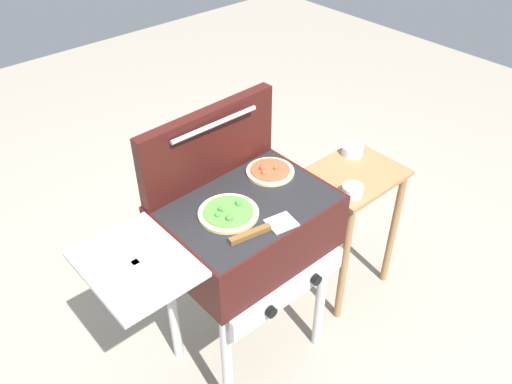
# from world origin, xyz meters

# --- Properties ---
(ground_plane) EXTENTS (8.00, 8.00, 0.00)m
(ground_plane) POSITION_xyz_m (0.00, 0.00, 0.00)
(ground_plane) COLOR gray
(grill) EXTENTS (0.96, 0.53, 0.90)m
(grill) POSITION_xyz_m (-0.01, -0.00, 0.76)
(grill) COLOR #38110F
(grill) RESTS_ON ground_plane
(grill_lid_open) EXTENTS (0.63, 0.09, 0.30)m
(grill_lid_open) POSITION_xyz_m (0.00, 0.21, 1.05)
(grill_lid_open) COLOR #38110F
(grill_lid_open) RESTS_ON grill
(pizza_veggie) EXTENTS (0.22, 0.22, 0.04)m
(pizza_veggie) POSITION_xyz_m (-0.10, -0.02, 0.91)
(pizza_veggie) COLOR #E0C17F
(pizza_veggie) RESTS_ON grill
(pizza_pepperoni) EXTENTS (0.19, 0.19, 0.04)m
(pizza_pepperoni) POSITION_xyz_m (0.19, 0.08, 0.91)
(pizza_pepperoni) COLOR beige
(pizza_pepperoni) RESTS_ON grill
(spatula) EXTENTS (0.27, 0.11, 0.02)m
(spatula) POSITION_xyz_m (-0.06, -0.17, 0.91)
(spatula) COLOR #B7BABF
(spatula) RESTS_ON grill
(prep_table) EXTENTS (0.44, 0.36, 0.72)m
(prep_table) POSITION_xyz_m (0.66, 0.00, 0.52)
(prep_table) COLOR olive
(prep_table) RESTS_ON ground_plane
(topping_bowl_near) EXTENTS (0.10, 0.10, 0.04)m
(topping_bowl_near) POSITION_xyz_m (0.77, 0.11, 0.74)
(topping_bowl_near) COLOR silver
(topping_bowl_near) RESTS_ON prep_table
(topping_bowl_far) EXTENTS (0.09, 0.09, 0.04)m
(topping_bowl_far) POSITION_xyz_m (0.52, -0.10, 0.74)
(topping_bowl_far) COLOR silver
(topping_bowl_far) RESTS_ON prep_table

